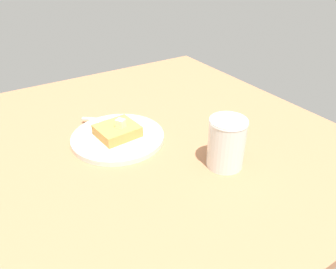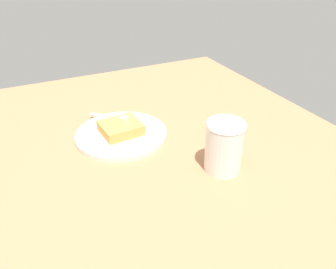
# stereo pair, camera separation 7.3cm
# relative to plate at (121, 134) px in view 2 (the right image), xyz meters

# --- Properties ---
(table_surface) EXTENTS (0.95, 0.95, 0.02)m
(table_surface) POSITION_rel_plate_xyz_m (0.05, -0.02, -0.02)
(table_surface) COLOR #B67851
(table_surface) RESTS_ON ground
(plate) EXTENTS (0.22, 0.22, 0.01)m
(plate) POSITION_rel_plate_xyz_m (0.00, 0.00, 0.00)
(plate) COLOR silver
(plate) RESTS_ON table_surface
(toast_slice_center) EXTENTS (0.10, 0.09, 0.03)m
(toast_slice_center) POSITION_rel_plate_xyz_m (-0.00, -0.00, 0.02)
(toast_slice_center) COLOR gold
(toast_slice_center) RESTS_ON plate
(butter_pat_primary) EXTENTS (0.02, 0.03, 0.02)m
(butter_pat_primary) POSITION_rel_plate_xyz_m (0.01, -0.01, 0.04)
(butter_pat_primary) COLOR beige
(butter_pat_primary) RESTS_ON toast_slice_center
(fork) EXTENTS (0.13, 0.11, 0.00)m
(fork) POSITION_rel_plate_xyz_m (0.03, 0.07, 0.01)
(fork) COLOR silver
(fork) RESTS_ON plate
(syrup_jar) EXTENTS (0.08, 0.08, 0.11)m
(syrup_jar) POSITION_rel_plate_xyz_m (0.15, -0.22, 0.04)
(syrup_jar) COLOR #391805
(syrup_jar) RESTS_ON table_surface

